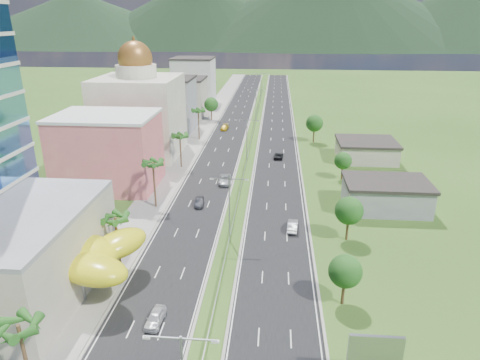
# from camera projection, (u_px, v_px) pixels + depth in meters

# --- Properties ---
(ground) EXTENTS (500.00, 500.00, 0.00)m
(ground) POSITION_uv_depth(u_px,v_px,m) (222.00, 275.00, 60.34)
(ground) COLOR #2D5119
(ground) RESTS_ON ground
(road_left) EXTENTS (11.00, 260.00, 0.04)m
(road_left) POSITION_uv_depth(u_px,v_px,m) (233.00, 124.00, 144.62)
(road_left) COLOR black
(road_left) RESTS_ON ground
(road_right) EXTENTS (11.00, 260.00, 0.04)m
(road_right) POSITION_uv_depth(u_px,v_px,m) (277.00, 125.00, 143.45)
(road_right) COLOR black
(road_right) RESTS_ON ground
(sidewalk_left) EXTENTS (7.00, 260.00, 0.12)m
(sidewalk_left) POSITION_uv_depth(u_px,v_px,m) (205.00, 123.00, 145.35)
(sidewalk_left) COLOR gray
(sidewalk_left) RESTS_ON ground
(median_guardrail) EXTENTS (0.10, 216.06, 0.76)m
(median_guardrail) POSITION_uv_depth(u_px,v_px,m) (252.00, 137.00, 127.07)
(median_guardrail) COLOR gray
(median_guardrail) RESTS_ON ground
(streetlight_median_b) EXTENTS (6.04, 0.25, 11.00)m
(streetlight_median_b) POSITION_uv_depth(u_px,v_px,m) (229.00, 203.00, 67.22)
(streetlight_median_b) COLOR gray
(streetlight_median_b) RESTS_ON ground
(streetlight_median_c) EXTENTS (6.04, 0.25, 11.00)m
(streetlight_median_c) POSITION_uv_depth(u_px,v_px,m) (247.00, 136.00, 104.42)
(streetlight_median_c) COLOR gray
(streetlight_median_c) RESTS_ON ground
(streetlight_median_d) EXTENTS (6.04, 0.25, 11.00)m
(streetlight_median_d) POSITION_uv_depth(u_px,v_px,m) (256.00, 102.00, 146.27)
(streetlight_median_d) COLOR gray
(streetlight_median_d) RESTS_ON ground
(streetlight_median_e) EXTENTS (6.04, 0.25, 11.00)m
(streetlight_median_e) POSITION_uv_depth(u_px,v_px,m) (261.00, 83.00, 188.12)
(streetlight_median_e) COLOR gray
(streetlight_median_e) RESTS_ON ground
(lime_canopy) EXTENTS (18.00, 15.00, 7.40)m
(lime_canopy) POSITION_uv_depth(u_px,v_px,m) (68.00, 253.00, 56.39)
(lime_canopy) COLOR #CFC714
(lime_canopy) RESTS_ON ground
(pink_shophouse) EXTENTS (20.00, 15.00, 15.00)m
(pink_shophouse) POSITION_uv_depth(u_px,v_px,m) (108.00, 152.00, 89.60)
(pink_shophouse) COLOR #D9596B
(pink_shophouse) RESTS_ON ground
(domed_building) EXTENTS (20.00, 20.00, 28.70)m
(domed_building) POSITION_uv_depth(u_px,v_px,m) (140.00, 111.00, 109.61)
(domed_building) COLOR #BEB59E
(domed_building) RESTS_ON ground
(midrise_grey) EXTENTS (16.00, 15.00, 16.00)m
(midrise_grey) POSITION_uv_depth(u_px,v_px,m) (168.00, 105.00, 133.99)
(midrise_grey) COLOR gray
(midrise_grey) RESTS_ON ground
(midrise_beige) EXTENTS (16.00, 15.00, 13.00)m
(midrise_beige) POSITION_uv_depth(u_px,v_px,m) (183.00, 98.00, 154.99)
(midrise_beige) COLOR #AA9D8C
(midrise_beige) RESTS_ON ground
(midrise_white) EXTENTS (16.00, 15.00, 18.00)m
(midrise_white) POSITION_uv_depth(u_px,v_px,m) (194.00, 82.00, 175.48)
(midrise_white) COLOR silver
(midrise_white) RESTS_ON ground
(billboard) EXTENTS (5.20, 0.35, 6.20)m
(billboard) POSITION_uv_depth(u_px,v_px,m) (375.00, 351.00, 40.68)
(billboard) COLOR gray
(billboard) RESTS_ON ground
(shed_near) EXTENTS (15.00, 10.00, 5.00)m
(shed_near) POSITION_uv_depth(u_px,v_px,m) (386.00, 196.00, 80.50)
(shed_near) COLOR gray
(shed_near) RESTS_ON ground
(shed_far) EXTENTS (14.00, 12.00, 4.40)m
(shed_far) POSITION_uv_depth(u_px,v_px,m) (366.00, 151.00, 108.35)
(shed_far) COLOR #AA9D8C
(shed_far) RESTS_ON ground
(palm_tree_a) EXTENTS (3.60, 3.60, 9.10)m
(palm_tree_a) POSITION_uv_depth(u_px,v_px,m) (19.00, 330.00, 38.22)
(palm_tree_a) COLOR #47301C
(palm_tree_a) RESTS_ON ground
(palm_tree_b) EXTENTS (3.60, 3.60, 8.10)m
(palm_tree_b) POSITION_uv_depth(u_px,v_px,m) (115.00, 220.00, 60.88)
(palm_tree_b) COLOR #47301C
(palm_tree_b) RESTS_ON ground
(palm_tree_c) EXTENTS (3.60, 3.60, 9.60)m
(palm_tree_c) POSITION_uv_depth(u_px,v_px,m) (153.00, 165.00, 78.97)
(palm_tree_c) COLOR #47301C
(palm_tree_c) RESTS_ON ground
(palm_tree_d) EXTENTS (3.60, 3.60, 8.60)m
(palm_tree_d) POSITION_uv_depth(u_px,v_px,m) (180.00, 137.00, 100.70)
(palm_tree_d) COLOR #47301C
(palm_tree_d) RESTS_ON ground
(palm_tree_e) EXTENTS (3.60, 3.60, 9.40)m
(palm_tree_e) POSITION_uv_depth(u_px,v_px,m) (198.00, 112.00, 123.67)
(palm_tree_e) COLOR #47301C
(palm_tree_e) RESTS_ON ground
(leafy_tree_lfar) EXTENTS (4.90, 4.90, 8.05)m
(leafy_tree_lfar) POSITION_uv_depth(u_px,v_px,m) (211.00, 104.00, 147.90)
(leafy_tree_lfar) COLOR #47301C
(leafy_tree_lfar) RESTS_ON ground
(leafy_tree_ra) EXTENTS (4.20, 4.20, 6.90)m
(leafy_tree_ra) POSITION_uv_depth(u_px,v_px,m) (345.00, 271.00, 52.72)
(leafy_tree_ra) COLOR #47301C
(leafy_tree_ra) RESTS_ON ground
(leafy_tree_rb) EXTENTS (4.55, 4.55, 7.47)m
(leafy_tree_rb) POSITION_uv_depth(u_px,v_px,m) (349.00, 211.00, 68.15)
(leafy_tree_rb) COLOR #47301C
(leafy_tree_rb) RESTS_ON ground
(leafy_tree_rc) EXTENTS (3.85, 3.85, 6.33)m
(leafy_tree_rc) POSITION_uv_depth(u_px,v_px,m) (343.00, 161.00, 94.25)
(leafy_tree_rc) COLOR #47301C
(leafy_tree_rc) RESTS_ON ground
(leafy_tree_rd) EXTENTS (4.90, 4.90, 8.05)m
(leafy_tree_rd) POSITION_uv_depth(u_px,v_px,m) (314.00, 123.00, 122.03)
(leafy_tree_rd) COLOR #47301C
(leafy_tree_rd) RESTS_ON ground
(mountain_ridge) EXTENTS (860.00, 140.00, 90.00)m
(mountain_ridge) POSITION_uv_depth(u_px,v_px,m) (326.00, 49.00, 474.14)
(mountain_ridge) COLOR black
(mountain_ridge) RESTS_ON ground
(car_white_near_left) EXTENTS (1.97, 4.39, 1.46)m
(car_white_near_left) POSITION_uv_depth(u_px,v_px,m) (155.00, 318.00, 50.72)
(car_white_near_left) COLOR silver
(car_white_near_left) RESTS_ON road_left
(car_dark_left) EXTENTS (1.89, 4.46, 1.43)m
(car_dark_left) POSITION_uv_depth(u_px,v_px,m) (199.00, 202.00, 82.35)
(car_dark_left) COLOR black
(car_dark_left) RESTS_ON road_left
(car_silver_mid_left) EXTENTS (3.23, 6.09, 1.63)m
(car_silver_mid_left) POSITION_uv_depth(u_px,v_px,m) (225.00, 180.00, 93.18)
(car_silver_mid_left) COLOR #979B9E
(car_silver_mid_left) RESTS_ON road_left
(car_yellow_far_left) EXTENTS (2.37, 5.12, 1.45)m
(car_yellow_far_left) POSITION_uv_depth(u_px,v_px,m) (225.00, 127.00, 137.20)
(car_yellow_far_left) COLOR gold
(car_yellow_far_left) RESTS_ON road_left
(car_silver_right) EXTENTS (2.05, 4.87, 1.56)m
(car_silver_right) POSITION_uv_depth(u_px,v_px,m) (293.00, 225.00, 72.89)
(car_silver_right) COLOR #9C9EA4
(car_silver_right) RESTS_ON road_right
(car_dark_far_right) EXTENTS (2.52, 4.81, 1.29)m
(car_dark_far_right) POSITION_uv_depth(u_px,v_px,m) (279.00, 156.00, 109.69)
(car_dark_far_right) COLOR black
(car_dark_far_right) RESTS_ON road_right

